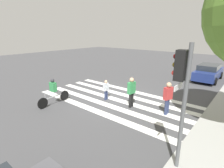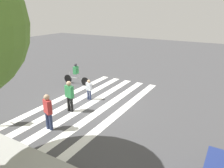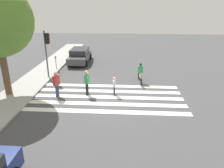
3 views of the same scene
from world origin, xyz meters
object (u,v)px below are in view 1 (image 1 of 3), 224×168
traffic_light (181,86)px  cyclist_near_curb (53,91)px  pedestrian_adult_blue_shirt (168,96)px  pedestrian_adult_yellow_jacket (131,91)px  pedestrian_child_with_backpack (106,89)px  car_parked_far_curb (208,72)px

traffic_light → cyclist_near_curb: bearing=-94.0°
traffic_light → pedestrian_adult_blue_shirt: size_ratio=2.25×
pedestrian_adult_yellow_jacket → cyclist_near_curb: (2.62, -3.76, -0.13)m
pedestrian_adult_yellow_jacket → cyclist_near_curb: 4.58m
pedestrian_adult_yellow_jacket → pedestrian_adult_blue_shirt: bearing=108.5°
traffic_light → pedestrian_adult_yellow_jacket: 5.14m
traffic_light → cyclist_near_curb: size_ratio=1.79×
pedestrian_adult_yellow_jacket → cyclist_near_curb: pedestrian_adult_yellow_jacket is taller
cyclist_near_curb → pedestrian_adult_yellow_jacket: bearing=120.8°
pedestrian_child_with_backpack → car_parked_far_curb: size_ratio=0.30×
pedestrian_adult_blue_shirt → pedestrian_adult_yellow_jacket: 2.01m
traffic_light → cyclist_near_curb: 7.68m
traffic_light → car_parked_far_curb: 12.73m
traffic_light → car_parked_far_curb: traffic_light is taller
traffic_light → pedestrian_adult_yellow_jacket: (-3.15, -3.66, -1.77)m
pedestrian_adult_yellow_jacket → car_parked_far_curb: bearing=174.2°
pedestrian_child_with_backpack → cyclist_near_curb: size_ratio=0.59×
pedestrian_child_with_backpack → car_parked_far_curb: 10.19m
traffic_light → pedestrian_child_with_backpack: 6.64m
pedestrian_adult_blue_shirt → car_parked_far_curb: size_ratio=0.40×
pedestrian_child_with_backpack → cyclist_near_curb: bearing=148.3°
pedestrian_adult_blue_shirt → cyclist_near_curb: 6.48m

